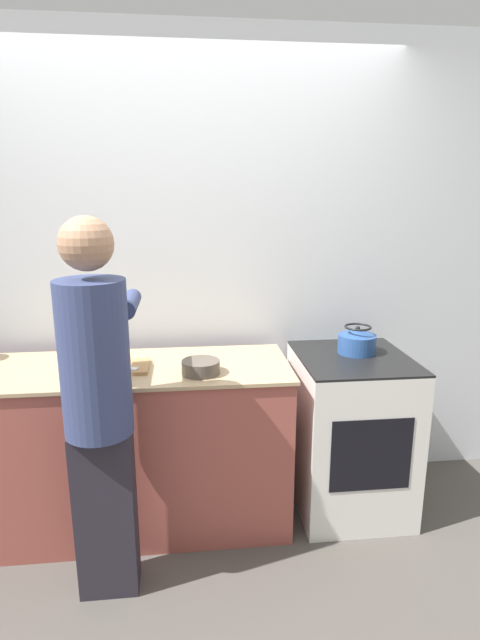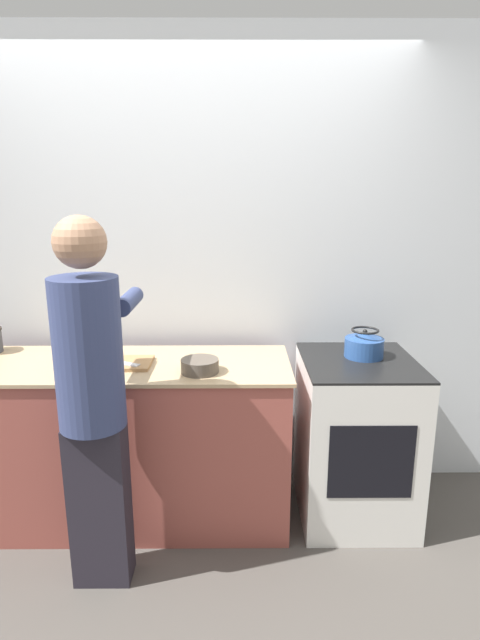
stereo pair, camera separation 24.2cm
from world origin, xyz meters
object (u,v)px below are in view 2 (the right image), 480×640
(oven, at_px, (355,437))
(kettle, at_px, (364,345))
(cutting_board, at_px, (119,363))
(knife, at_px, (120,363))
(bowl_prep, at_px, (200,366))
(person, at_px, (92,392))

(oven, xyz_separation_m, kettle, (0.03, 0.06, 0.51))
(oven, relative_size, cutting_board, 2.70)
(cutting_board, height_order, knife, knife)
(oven, height_order, cutting_board, cutting_board)
(cutting_board, xyz_separation_m, bowl_prep, (0.42, -0.11, 0.02))
(cutting_board, distance_m, bowl_prep, 0.43)
(knife, xyz_separation_m, bowl_prep, (0.41, -0.08, 0.01))
(oven, bearing_deg, cutting_board, -177.08)
(person, relative_size, cutting_board, 5.04)
(oven, distance_m, kettle, 0.51)
(person, bearing_deg, cutting_board, 88.31)
(knife, distance_m, kettle, 1.28)
(kettle, bearing_deg, cutting_board, -174.43)
(cutting_board, bearing_deg, bowl_prep, -14.50)
(person, distance_m, cutting_board, 0.44)
(oven, relative_size, knife, 4.32)
(cutting_board, relative_size, bowl_prep, 1.77)
(kettle, bearing_deg, knife, -173.20)
(person, bearing_deg, knife, 86.71)
(bowl_prep, bearing_deg, knife, 168.65)
(oven, bearing_deg, kettle, 61.20)
(person, xyz_separation_m, knife, (0.02, 0.41, -0.01))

